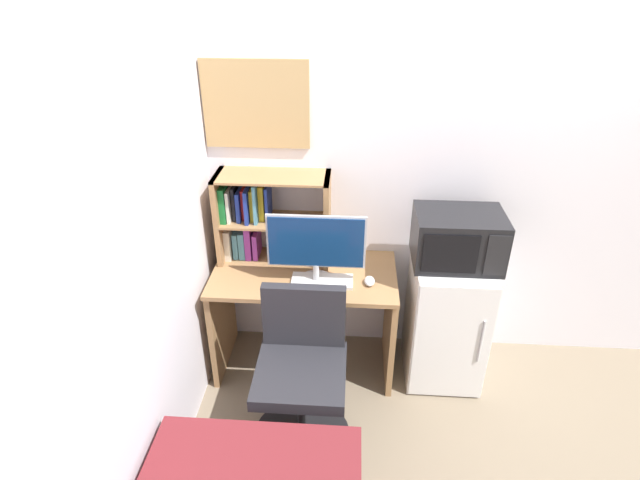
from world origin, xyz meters
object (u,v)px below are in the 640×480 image
object	(u,v)px
hutch_bookshelf	(259,214)
keyboard	(322,281)
computer_mouse	(370,281)
wall_corkboard	(256,105)
monitor	(316,246)
desk_chair	(302,380)
microwave	(458,238)
mini_fridge	(446,319)

from	to	relation	value
hutch_bookshelf	keyboard	world-z (taller)	hutch_bookshelf
hutch_bookshelf	computer_mouse	world-z (taller)	hutch_bookshelf
hutch_bookshelf	wall_corkboard	bearing A→B (deg)	88.39
wall_corkboard	keyboard	bearing A→B (deg)	-43.16
monitor	computer_mouse	distance (m)	0.39
monitor	desk_chair	distance (m)	0.75
monitor	computer_mouse	bearing A→B (deg)	-0.18
microwave	desk_chair	xyz separation A→B (m)	(-0.86, -0.57, -0.61)
microwave	computer_mouse	bearing A→B (deg)	-169.34
monitor	wall_corkboard	size ratio (longest dim) A/B	0.92
hutch_bookshelf	wall_corkboard	distance (m)	0.66
monitor	microwave	xyz separation A→B (m)	(0.82, 0.09, 0.03)
microwave	wall_corkboard	world-z (taller)	wall_corkboard
computer_mouse	desk_chair	xyz separation A→B (m)	(-0.36, -0.47, -0.35)
computer_mouse	microwave	xyz separation A→B (m)	(0.50, 0.09, 0.26)
hutch_bookshelf	desk_chair	distance (m)	1.04
microwave	mini_fridge	bearing A→B (deg)	-90.18
computer_mouse	hutch_bookshelf	bearing A→B (deg)	158.72
hutch_bookshelf	microwave	size ratio (longest dim) A/B	1.38
monitor	computer_mouse	xyz separation A→B (m)	(0.32, -0.00, -0.22)
computer_mouse	desk_chair	bearing A→B (deg)	-127.22
hutch_bookshelf	keyboard	bearing A→B (deg)	-33.44
computer_mouse	mini_fridge	size ratio (longest dim) A/B	0.12
keyboard	wall_corkboard	distance (m)	1.10
mini_fridge	wall_corkboard	world-z (taller)	wall_corkboard
computer_mouse	mini_fridge	bearing A→B (deg)	10.33
wall_corkboard	computer_mouse	bearing A→B (deg)	-28.96
microwave	desk_chair	size ratio (longest dim) A/B	0.56
keyboard	microwave	bearing A→B (deg)	7.08
computer_mouse	wall_corkboard	size ratio (longest dim) A/B	0.16
hutch_bookshelf	microwave	distance (m)	1.21
computer_mouse	desk_chair	world-z (taller)	desk_chair
desk_chair	microwave	bearing A→B (deg)	33.51
hutch_bookshelf	mini_fridge	xyz separation A→B (m)	(1.19, -0.18, -0.61)
keyboard	computer_mouse	size ratio (longest dim) A/B	3.68
keyboard	mini_fridge	bearing A→B (deg)	6.86
keyboard	desk_chair	bearing A→B (deg)	-99.59
keyboard	wall_corkboard	size ratio (longest dim) A/B	0.59
keyboard	wall_corkboard	world-z (taller)	wall_corkboard
computer_mouse	wall_corkboard	distance (m)	1.23
mini_fridge	wall_corkboard	bearing A→B (deg)	166.19
keyboard	monitor	bearing A→B (deg)	173.74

